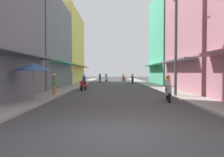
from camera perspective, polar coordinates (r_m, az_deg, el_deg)
The scene contains 17 objects.
ground_plane at distance 28.75m, azimuth 0.30°, elevation -1.81°, with size 117.52×117.52×0.00m, color #424244.
sidewalk_left at distance 29.13m, azimuth -9.55°, elevation -1.67°, with size 1.94×61.42×0.12m, color #9E9991.
sidewalk_right at distance 29.21m, azimuth 10.12°, elevation -1.66°, with size 1.94×61.42×0.12m, color #ADA89E.
building_left_mid at distance 25.15m, azimuth -20.70°, elevation 9.00°, with size 7.05×10.81×10.00m.
building_left_far at distance 37.22m, azimuth -13.85°, elevation 8.14°, with size 7.05×13.06×11.95m.
building_right_mid at distance 21.79m, azimuth 25.66°, elevation 14.85°, with size 7.05×9.83×13.55m.
building_right_far at distance 31.47m, azimuth 17.07°, elevation 10.16°, with size 7.05×9.82×12.87m.
motorbike_white at distance 39.94m, azimuth -1.76°, elevation 0.17°, with size 0.67×1.77×1.58m.
motorbike_red at distance 20.02m, azimuth -8.04°, elevation -1.32°, with size 0.58×1.80×1.58m.
motorbike_orange at distance 34.47m, azimuth -3.54°, elevation -0.07°, with size 0.55×1.81×1.58m.
motorbike_black at distance 32.21m, azimuth 5.54°, elevation -0.19°, with size 0.55×1.81×1.58m.
motorbike_maroon at distance 40.21m, azimuth 2.99°, elevation 0.18°, with size 0.67×1.77×1.58m.
motorbike_silver at distance 12.98m, azimuth 15.13°, elevation -2.96°, with size 0.59×1.80×1.58m.
pedestrian_foreground at distance 27.52m, azimuth -11.14°, elevation -0.04°, with size 0.44×0.44×1.67m.
pedestrian_midway at distance 15.79m, azimuth -15.81°, elevation -1.23°, with size 0.44×0.44×1.70m.
vendor_umbrella at distance 12.73m, azimuth -21.13°, elevation 3.00°, with size 2.20×2.20×2.29m.
utility_pole at distance 15.37m, azimuth 17.08°, elevation 9.51°, with size 0.20×1.20×7.55m.
Camera 1 is at (-0.23, -5.99, 1.73)m, focal length 33.04 mm.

